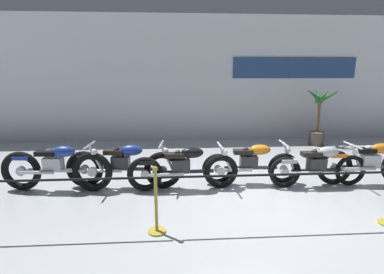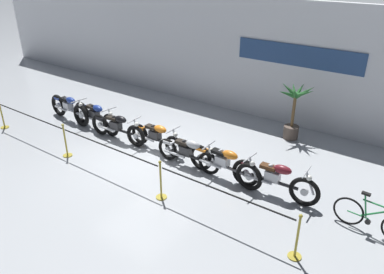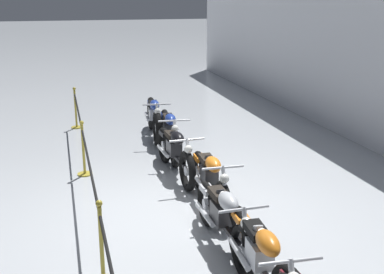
{
  "view_description": "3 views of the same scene",
  "coord_description": "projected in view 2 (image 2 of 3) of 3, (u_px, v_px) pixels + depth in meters",
  "views": [
    {
      "loc": [
        -1.61,
        -5.3,
        2.43
      ],
      "look_at": [
        -1.17,
        1.3,
        0.93
      ],
      "focal_mm": 28.0,
      "sensor_mm": 36.0,
      "label": 1
    },
    {
      "loc": [
        6.96,
        -6.95,
        5.46
      ],
      "look_at": [
        1.32,
        0.85,
        0.75
      ],
      "focal_mm": 35.0,
      "sensor_mm": 36.0,
      "label": 2
    },
    {
      "loc": [
        6.89,
        -1.45,
        3.27
      ],
      "look_at": [
        -1.35,
        0.82,
        0.74
      ],
      "focal_mm": 45.0,
      "sensor_mm": 36.0,
      "label": 3
    }
  ],
  "objects": [
    {
      "name": "motorcycle_silver_4",
      "position": [
        188.0,
        152.0,
        10.5
      ],
      "size": [
        2.1,
        0.62,
        0.91
      ],
      "color": "black",
      "rests_on": "ground"
    },
    {
      "name": "motorcycle_maroon_6",
      "position": [
        274.0,
        179.0,
        9.22
      ],
      "size": [
        2.31,
        0.62,
        0.96
      ],
      "color": "black",
      "rests_on": "ground"
    },
    {
      "name": "motorcycle_orange_3",
      "position": [
        156.0,
        137.0,
        11.41
      ],
      "size": [
        2.1,
        0.62,
        0.92
      ],
      "color": "black",
      "rests_on": "ground"
    },
    {
      "name": "motorcycle_orange_5",
      "position": [
        224.0,
        164.0,
        9.9
      ],
      "size": [
        2.34,
        0.62,
        0.96
      ],
      "color": "black",
      "rests_on": "ground"
    },
    {
      "name": "back_wall",
      "position": [
        231.0,
        55.0,
        13.92
      ],
      "size": [
        28.0,
        0.29,
        4.2
      ],
      "color": "white",
      "rests_on": "ground"
    },
    {
      "name": "stanchion_far_left",
      "position": [
        73.0,
        137.0,
        10.73
      ],
      "size": [
        10.71,
        0.28,
        1.05
      ],
      "color": "gold",
      "rests_on": "ground"
    },
    {
      "name": "stanchion_mid_left",
      "position": [
        66.0,
        145.0,
        11.12
      ],
      "size": [
        0.28,
        0.28,
        1.05
      ],
      "color": "gold",
      "rests_on": "ground"
    },
    {
      "name": "stanchion_mid_right",
      "position": [
        161.0,
        185.0,
        9.18
      ],
      "size": [
        0.28,
        0.28,
        1.05
      ],
      "color": "gold",
      "rests_on": "ground"
    },
    {
      "name": "motorcycle_blue_0",
      "position": [
        69.0,
        108.0,
        13.44
      ],
      "size": [
        2.28,
        0.62,
        0.99
      ],
      "color": "black",
      "rests_on": "ground"
    },
    {
      "name": "bicycle",
      "position": [
        372.0,
        219.0,
        7.99
      ],
      "size": [
        1.69,
        0.48,
        0.94
      ],
      "color": "black",
      "rests_on": "ground"
    },
    {
      "name": "ground_plane",
      "position": [
        139.0,
        158.0,
        11.12
      ],
      "size": [
        120.0,
        120.0,
        0.0
      ],
      "primitive_type": "plane",
      "color": "#B2B7BC"
    },
    {
      "name": "potted_palm_left_of_row",
      "position": [
        294.0,
        111.0,
        11.93
      ],
      "size": [
        1.14,
        1.07,
        1.88
      ],
      "color": "brown",
      "rests_on": "ground"
    },
    {
      "name": "motorcycle_blue_1",
      "position": [
        96.0,
        116.0,
        12.79
      ],
      "size": [
        2.42,
        0.62,
        0.97
      ],
      "color": "black",
      "rests_on": "ground"
    },
    {
      "name": "stanchion_far_right",
      "position": [
        296.0,
        243.0,
        7.35
      ],
      "size": [
        0.28,
        0.28,
        1.05
      ],
      "color": "gold",
      "rests_on": "ground"
    },
    {
      "name": "motorcycle_black_2",
      "position": [
        117.0,
        127.0,
        12.02
      ],
      "size": [
        2.28,
        0.62,
        0.94
      ],
      "color": "black",
      "rests_on": "ground"
    }
  ]
}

